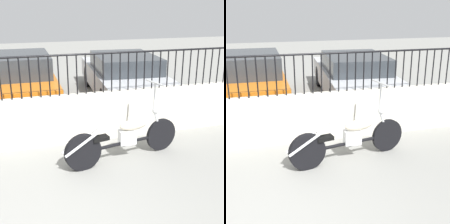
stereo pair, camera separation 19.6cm
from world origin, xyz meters
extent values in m
cube|color=beige|center=(0.00, 2.66, 0.47)|extent=(9.10, 0.18, 0.94)
cylinder|color=black|center=(-0.33, 2.66, 1.31)|extent=(0.02, 0.02, 0.75)
cylinder|color=black|center=(-0.17, 2.66, 1.31)|extent=(0.02, 0.02, 0.75)
cylinder|color=black|center=(0.00, 2.66, 1.31)|extent=(0.02, 0.02, 0.75)
cylinder|color=black|center=(0.17, 2.66, 1.31)|extent=(0.02, 0.02, 0.75)
cylinder|color=black|center=(0.33, 2.66, 1.31)|extent=(0.02, 0.02, 0.75)
cylinder|color=black|center=(0.50, 2.66, 1.31)|extent=(0.02, 0.02, 0.75)
cylinder|color=black|center=(0.66, 2.66, 1.31)|extent=(0.02, 0.02, 0.75)
cylinder|color=black|center=(0.83, 2.66, 1.31)|extent=(0.02, 0.02, 0.75)
cylinder|color=black|center=(0.99, 2.66, 1.31)|extent=(0.02, 0.02, 0.75)
cylinder|color=black|center=(1.16, 2.66, 1.31)|extent=(0.02, 0.02, 0.75)
cylinder|color=black|center=(1.32, 2.66, 1.31)|extent=(0.02, 0.02, 0.75)
cylinder|color=black|center=(1.49, 2.66, 1.31)|extent=(0.02, 0.02, 0.75)
cylinder|color=black|center=(1.66, 2.66, 1.31)|extent=(0.02, 0.02, 0.75)
cylinder|color=black|center=(1.82, 2.66, 1.31)|extent=(0.02, 0.02, 0.75)
cylinder|color=black|center=(1.99, 2.66, 1.31)|extent=(0.02, 0.02, 0.75)
cylinder|color=black|center=(2.15, 2.66, 1.31)|extent=(0.02, 0.02, 0.75)
cylinder|color=black|center=(2.32, 2.66, 1.31)|extent=(0.02, 0.02, 0.75)
cylinder|color=black|center=(2.48, 2.66, 1.31)|extent=(0.02, 0.02, 0.75)
cylinder|color=black|center=(2.65, 2.66, 1.31)|extent=(0.02, 0.02, 0.75)
cylinder|color=black|center=(2.81, 2.66, 1.31)|extent=(0.02, 0.02, 0.75)
cylinder|color=black|center=(2.98, 2.66, 1.31)|extent=(0.02, 0.02, 0.75)
cylinder|color=black|center=(3.15, 2.66, 1.31)|extent=(0.02, 0.02, 0.75)
cylinder|color=black|center=(3.31, 2.66, 1.31)|extent=(0.02, 0.02, 0.75)
cylinder|color=black|center=(3.48, 2.66, 1.31)|extent=(0.02, 0.02, 0.75)
cylinder|color=black|center=(3.64, 2.66, 1.31)|extent=(0.02, 0.02, 0.75)
cylinder|color=black|center=(3.81, 2.66, 1.31)|extent=(0.02, 0.02, 0.75)
cylinder|color=black|center=(3.97, 2.66, 1.31)|extent=(0.02, 0.02, 0.75)
cylinder|color=black|center=(0.00, 2.66, 1.67)|extent=(9.10, 0.04, 0.04)
cylinder|color=black|center=(2.33, 1.84, 0.30)|extent=(0.59, 0.18, 0.59)
cylinder|color=black|center=(0.84, 1.55, 0.30)|extent=(0.61, 0.22, 0.60)
cylinder|color=black|center=(1.58, 1.70, 0.30)|extent=(1.39, 0.32, 0.06)
cube|color=silver|center=(1.63, 1.70, 0.40)|extent=(0.28, 0.18, 0.24)
ellipsoid|color=beige|center=(1.75, 1.73, 0.60)|extent=(0.55, 0.29, 0.18)
cube|color=black|center=(1.13, 1.61, 0.48)|extent=(0.31, 0.21, 0.06)
cylinder|color=silver|center=(2.24, 1.82, 0.55)|extent=(0.23, 0.09, 0.51)
sphere|color=silver|center=(2.18, 1.81, 0.78)|extent=(0.11, 0.11, 0.11)
cylinder|color=silver|center=(2.15, 1.81, 1.03)|extent=(0.03, 0.03, 0.48)
cylinder|color=silver|center=(2.15, 1.81, 1.27)|extent=(0.13, 0.52, 0.03)
cylinder|color=silver|center=(0.90, 1.49, 0.52)|extent=(0.75, 0.19, 0.43)
cylinder|color=silver|center=(0.87, 1.63, 0.52)|extent=(0.75, 0.19, 0.43)
cylinder|color=black|center=(0.79, 6.57, 0.32)|extent=(0.12, 0.64, 0.64)
cylinder|color=black|center=(0.77, 4.03, 0.32)|extent=(0.12, 0.64, 0.64)
cube|color=orange|center=(-0.08, 5.31, 0.56)|extent=(1.87, 4.11, 0.64)
cube|color=#2D3338|center=(-0.08, 5.10, 1.13)|extent=(1.67, 1.98, 0.50)
cylinder|color=black|center=(2.11, 6.82, 0.32)|extent=(0.16, 0.65, 0.64)
cylinder|color=black|center=(3.73, 6.69, 0.32)|extent=(0.16, 0.65, 0.64)
cylinder|color=black|center=(1.88, 4.03, 0.32)|extent=(0.16, 0.65, 0.64)
cylinder|color=black|center=(3.50, 3.90, 0.32)|extent=(0.16, 0.65, 0.64)
cube|color=#B7BABF|center=(2.81, 5.36, 0.52)|extent=(2.10, 4.64, 0.57)
cube|color=#2D3338|center=(2.79, 5.14, 1.02)|extent=(1.74, 2.29, 0.42)
camera|label=1|loc=(-0.04, -2.84, 2.51)|focal=50.00mm
camera|label=2|loc=(0.15, -2.89, 2.51)|focal=50.00mm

